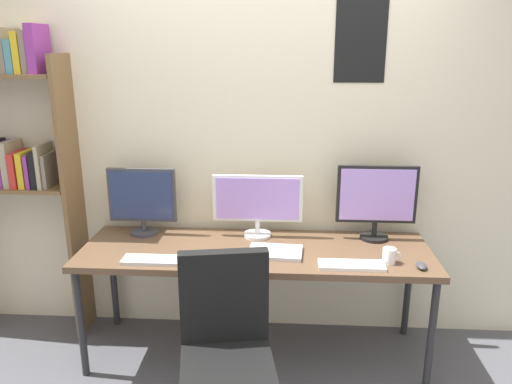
% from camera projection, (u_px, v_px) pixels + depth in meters
% --- Properties ---
extents(wall_back, '(4.55, 0.11, 2.60)m').
position_uv_depth(wall_back, '(260.00, 146.00, 3.31)').
color(wall_back, beige).
rests_on(wall_back, ground_plane).
extents(desk, '(2.15, 0.68, 0.74)m').
position_uv_depth(desk, '(256.00, 256.00, 3.08)').
color(desk, brown).
rests_on(desk, ground_plane).
extents(bookshelf, '(0.83, 0.28, 2.08)m').
position_uv_depth(bookshelf, '(5.00, 142.00, 3.21)').
color(bookshelf, brown).
rests_on(bookshelf, ground_plane).
extents(office_chair, '(0.52, 0.52, 0.99)m').
position_uv_depth(office_chair, '(227.00, 373.00, 2.43)').
color(office_chair, '#2D2D33').
rests_on(office_chair, ground_plane).
extents(monitor_left, '(0.45, 0.18, 0.45)m').
position_uv_depth(monitor_left, '(142.00, 199.00, 3.25)').
color(monitor_left, '#38383D').
rests_on(monitor_left, desk).
extents(monitor_center, '(0.58, 0.18, 0.41)m').
position_uv_depth(monitor_center, '(258.00, 202.00, 3.20)').
color(monitor_center, silver).
rests_on(monitor_center, desk).
extents(monitor_right, '(0.50, 0.18, 0.49)m').
position_uv_depth(monitor_right, '(377.00, 199.00, 3.15)').
color(monitor_right, black).
rests_on(monitor_right, desk).
extents(keyboard_left, '(0.40, 0.13, 0.02)m').
position_uv_depth(keyboard_left, '(157.00, 260.00, 2.87)').
color(keyboard_left, silver).
rests_on(keyboard_left, desk).
extents(keyboard_right, '(0.37, 0.13, 0.02)m').
position_uv_depth(keyboard_right, '(352.00, 265.00, 2.81)').
color(keyboard_right, silver).
rests_on(keyboard_right, desk).
extents(computer_mouse, '(0.06, 0.10, 0.03)m').
position_uv_depth(computer_mouse, '(421.00, 266.00, 2.79)').
color(computer_mouse, '#38383D').
rests_on(computer_mouse, desk).
extents(laptop_closed, '(0.33, 0.24, 0.02)m').
position_uv_depth(laptop_closed, '(275.00, 252.00, 2.98)').
color(laptop_closed, silver).
rests_on(laptop_closed, desk).
extents(coffee_mug, '(0.11, 0.08, 0.09)m').
position_uv_depth(coffee_mug, '(390.00, 256.00, 2.85)').
color(coffee_mug, white).
rests_on(coffee_mug, desk).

